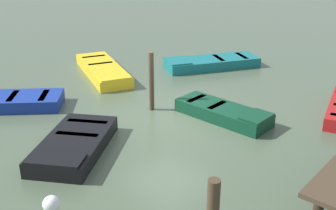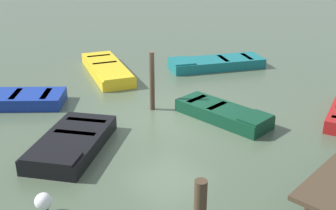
{
  "view_description": "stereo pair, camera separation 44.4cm",
  "coord_description": "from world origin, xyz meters",
  "px_view_note": "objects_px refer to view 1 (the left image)",
  "views": [
    {
      "loc": [
        8.82,
        8.09,
        5.31
      ],
      "look_at": [
        0.0,
        0.0,
        0.35
      ],
      "focal_mm": 44.23,
      "sensor_mm": 36.0,
      "label": 1
    },
    {
      "loc": [
        8.52,
        8.41,
        5.31
      ],
      "look_at": [
        0.0,
        0.0,
        0.35
      ],
      "focal_mm": 44.23,
      "sensor_mm": 36.0,
      "label": 2
    }
  ],
  "objects_px": {
    "rowboat_teal": "(211,62)",
    "marker_buoy": "(51,205)",
    "mooring_piling_near_right": "(151,82)",
    "rowboat_dark_green": "(223,112)",
    "rowboat_black": "(74,144)",
    "rowboat_yellow": "(103,70)",
    "rowboat_blue": "(4,101)"
  },
  "relations": [
    {
      "from": "rowboat_yellow",
      "to": "rowboat_black",
      "type": "bearing_deg",
      "value": -21.62
    },
    {
      "from": "rowboat_teal",
      "to": "marker_buoy",
      "type": "bearing_deg",
      "value": 50.06
    },
    {
      "from": "rowboat_teal",
      "to": "rowboat_black",
      "type": "bearing_deg",
      "value": 42.45
    },
    {
      "from": "rowboat_blue",
      "to": "rowboat_dark_green",
      "type": "relative_size",
      "value": 1.18
    },
    {
      "from": "rowboat_dark_green",
      "to": "mooring_piling_near_right",
      "type": "height_order",
      "value": "mooring_piling_near_right"
    },
    {
      "from": "rowboat_black",
      "to": "rowboat_blue",
      "type": "distance_m",
      "value": 4.23
    },
    {
      "from": "mooring_piling_near_right",
      "to": "marker_buoy",
      "type": "height_order",
      "value": "mooring_piling_near_right"
    },
    {
      "from": "rowboat_black",
      "to": "mooring_piling_near_right",
      "type": "distance_m",
      "value": 3.52
    },
    {
      "from": "rowboat_dark_green",
      "to": "marker_buoy",
      "type": "height_order",
      "value": "marker_buoy"
    },
    {
      "from": "rowboat_blue",
      "to": "mooring_piling_near_right",
      "type": "bearing_deg",
      "value": 174.3
    },
    {
      "from": "rowboat_black",
      "to": "rowboat_yellow",
      "type": "xyz_separation_m",
      "value": [
        -4.6,
        -4.46,
        -0.0
      ]
    },
    {
      "from": "rowboat_yellow",
      "to": "marker_buoy",
      "type": "height_order",
      "value": "marker_buoy"
    },
    {
      "from": "mooring_piling_near_right",
      "to": "rowboat_black",
      "type": "bearing_deg",
      "value": 8.24
    },
    {
      "from": "rowboat_black",
      "to": "rowboat_yellow",
      "type": "height_order",
      "value": "same"
    },
    {
      "from": "marker_buoy",
      "to": "rowboat_teal",
      "type": "bearing_deg",
      "value": -159.9
    },
    {
      "from": "rowboat_black",
      "to": "rowboat_teal",
      "type": "xyz_separation_m",
      "value": [
        -8.41,
        -1.86,
        -0.0
      ]
    },
    {
      "from": "rowboat_dark_green",
      "to": "rowboat_teal",
      "type": "relative_size",
      "value": 0.73
    },
    {
      "from": "rowboat_dark_green",
      "to": "rowboat_yellow",
      "type": "relative_size",
      "value": 0.7
    },
    {
      "from": "rowboat_black",
      "to": "rowboat_blue",
      "type": "relative_size",
      "value": 0.94
    },
    {
      "from": "mooring_piling_near_right",
      "to": "marker_buoy",
      "type": "relative_size",
      "value": 4.02
    },
    {
      "from": "rowboat_black",
      "to": "rowboat_yellow",
      "type": "bearing_deg",
      "value": -169.09
    },
    {
      "from": "rowboat_dark_green",
      "to": "marker_buoy",
      "type": "xyz_separation_m",
      "value": [
        6.28,
        0.26,
        0.07
      ]
    },
    {
      "from": "rowboat_blue",
      "to": "marker_buoy",
      "type": "relative_size",
      "value": 7.41
    },
    {
      "from": "rowboat_teal",
      "to": "mooring_piling_near_right",
      "type": "bearing_deg",
      "value": 45.26
    },
    {
      "from": "rowboat_yellow",
      "to": "mooring_piling_near_right",
      "type": "height_order",
      "value": "mooring_piling_near_right"
    },
    {
      "from": "rowboat_dark_green",
      "to": "rowboat_teal",
      "type": "height_order",
      "value": "same"
    },
    {
      "from": "rowboat_blue",
      "to": "rowboat_dark_green",
      "type": "height_order",
      "value": "same"
    },
    {
      "from": "marker_buoy",
      "to": "rowboat_yellow",
      "type": "bearing_deg",
      "value": -135.61
    },
    {
      "from": "rowboat_black",
      "to": "rowboat_teal",
      "type": "height_order",
      "value": "same"
    },
    {
      "from": "rowboat_black",
      "to": "marker_buoy",
      "type": "xyz_separation_m",
      "value": [
        1.91,
        1.91,
        0.07
      ]
    },
    {
      "from": "rowboat_dark_green",
      "to": "rowboat_blue",
      "type": "bearing_deg",
      "value": -145.08
    },
    {
      "from": "rowboat_dark_green",
      "to": "rowboat_yellow",
      "type": "height_order",
      "value": "same"
    }
  ]
}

